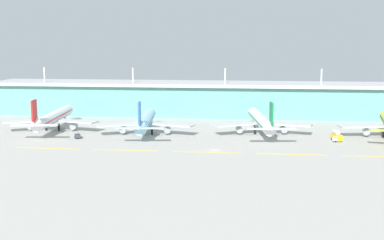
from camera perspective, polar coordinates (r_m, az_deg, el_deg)
The scene contains 13 objects.
ground_plane at distance 205.46m, azimuth 2.64°, elevation -3.50°, with size 600.00×600.00×0.00m, color #A8A59E.
terminal_building at distance 300.36m, azimuth 3.89°, elevation 2.46°, with size 288.00×34.00×29.26m.
airliner_nearest at distance 259.94m, azimuth -15.83°, elevation 0.25°, with size 48.55×65.99×18.90m.
airliner_near_middle at distance 240.99m, azimuth -5.42°, elevation -0.11°, with size 48.52×61.00×18.90m.
airliner_far_middle at distance 242.81m, azimuth 8.02°, elevation -0.09°, with size 48.42×65.34×18.90m.
taxiway_stripe_west at distance 217.49m, azimuth -16.48°, elevation -3.16°, with size 28.00×0.70×0.04m, color yellow.
taxiway_stripe_mid_west at distance 206.76m, azimuth -7.75°, elevation -3.49°, with size 28.00×0.70×0.04m, color yellow.
taxiway_stripe_centre at distance 201.27m, azimuth 1.70°, elevation -3.76°, with size 28.00×0.70×0.04m, color yellow.
taxiway_stripe_mid_east at distance 201.45m, azimuth 11.41°, elevation -3.92°, with size 28.00×0.70×0.04m, color yellow.
taxiway_stripe_east at distance 207.28m, azimuth 20.83°, elevation -3.98°, with size 28.00×0.70×0.04m, color yellow.
pushback_tug at distance 236.18m, azimuth -13.13°, elevation -1.81°, with size 4.12×5.01×1.85m.
fuel_truck at distance 233.42m, azimuth 16.44°, elevation -1.78°, with size 4.45×7.64×4.95m.
baggage_cart at distance 231.09m, azimuth 16.47°, elevation -2.14°, with size 4.02×3.29×2.48m.
Camera 1 is at (12.93, -200.16, 44.50)m, focal length 45.94 mm.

